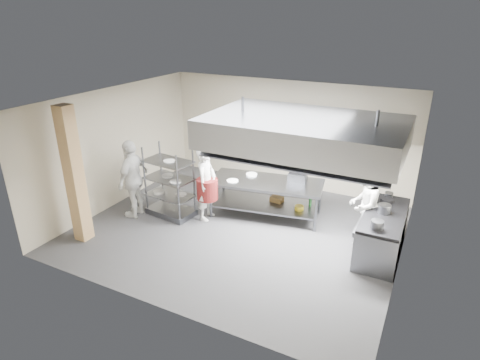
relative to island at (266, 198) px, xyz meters
The scene contains 23 objects.
floor 1.08m from the island, 106.37° to the right, with size 7.00×7.00×0.00m, color #2B2B2D.
ceiling 2.73m from the island, 106.37° to the right, with size 7.00×7.00×0.00m, color silver.
wall_back 2.33m from the island, 97.61° to the left, with size 7.00×7.00×0.00m, color #B7AB91.
wall_left 4.03m from the island, 166.05° to the right, with size 6.00×6.00×0.00m, color #B7AB91.
wall_right 3.52m from the island, 16.22° to the right, with size 6.00×6.00×0.00m, color #B7AB91.
column 4.39m from the island, 138.21° to the right, with size 0.30×0.30×3.00m, color tan.
exhaust_hood 2.26m from the island, 27.72° to the right, with size 4.00×2.50×0.60m, color gray.
hood_strip_a 1.72m from the island, 76.99° to the right, with size 1.60×0.12×0.04m, color white.
hood_strip_b 2.58m from the island, 15.62° to the right, with size 1.60×0.12×0.04m, color white.
wall_shelf 2.65m from the island, 51.29° to the left, with size 1.50×0.28×0.04m, color gray.
island is the anchor object (origin of this frame).
island_worktop 0.42m from the island, ahead, with size 2.69×1.12×0.06m, color gray.
island_undershelf 0.16m from the island, ahead, with size 2.47×1.01×0.04m, color slate.
pass_rack 2.38m from the island, 154.32° to the right, with size 1.16×0.68×1.74m, color slate, non-canonical shape.
cooking_range 2.84m from the island, ahead, with size 0.80×2.00×0.84m, color slate.
range_top 2.87m from the island, ahead, with size 0.78×1.96×0.06m, color black.
chef_head 1.51m from the island, 147.72° to the right, with size 0.66×0.43×1.81m, color white.
chef_line 2.37m from the island, ahead, with size 0.86×0.67×1.76m, color white.
chef_plating 3.25m from the island, 153.67° to the right, with size 1.13×0.47×1.93m, color white.
griddle 0.94m from the island, 28.23° to the left, with size 0.43×0.33×0.21m, color slate.
wicker_basket 0.30m from the island, 45.23° to the left, with size 0.31×0.21×0.13m, color #905F39.
stockpot 2.86m from the island, ahead, with size 0.26×0.26×0.18m, color gray.
plate_stack 2.35m from the island, 154.32° to the right, with size 0.28×0.28×0.05m, color white.
Camera 1 is at (3.71, -7.27, 4.66)m, focal length 30.00 mm.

